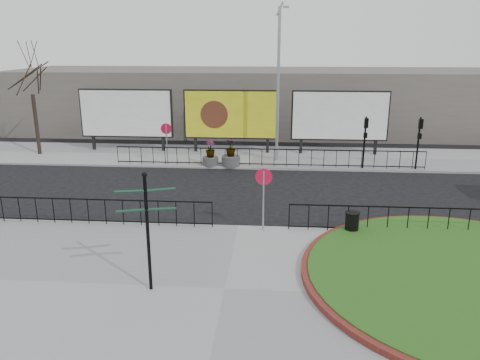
# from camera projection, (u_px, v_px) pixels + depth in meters

# --- Properties ---
(ground) EXTENTS (90.00, 90.00, 0.00)m
(ground) POSITION_uv_depth(u_px,v_px,m) (238.00, 228.00, 18.70)
(ground) COLOR black
(ground) RESTS_ON ground
(pavement_near) EXTENTS (30.00, 10.00, 0.12)m
(pavement_near) POSITION_uv_depth(u_px,v_px,m) (225.00, 290.00, 13.90)
(pavement_near) COLOR gray
(pavement_near) RESTS_ON ground
(pavement_far) EXTENTS (44.00, 6.00, 0.12)m
(pavement_far) POSITION_uv_depth(u_px,v_px,m) (253.00, 157.00, 30.16)
(pavement_far) COLOR gray
(pavement_far) RESTS_ON ground
(brick_edge) EXTENTS (10.40, 10.40, 0.18)m
(brick_edge) POSITION_uv_depth(u_px,v_px,m) (472.00, 279.00, 14.26)
(brick_edge) COLOR maroon
(brick_edge) RESTS_ON pavement_near
(grass_lawn) EXTENTS (10.00, 10.00, 0.22)m
(grass_lawn) POSITION_uv_depth(u_px,v_px,m) (472.00, 278.00, 14.26)
(grass_lawn) COLOR #2A5115
(grass_lawn) RESTS_ON pavement_near
(railing_near_left) EXTENTS (10.00, 0.10, 1.10)m
(railing_near_left) POSITION_uv_depth(u_px,v_px,m) (88.00, 211.00, 18.66)
(railing_near_left) COLOR black
(railing_near_left) RESTS_ON pavement_near
(railing_near_right) EXTENTS (9.00, 0.10, 1.10)m
(railing_near_right) POSITION_uv_depth(u_px,v_px,m) (408.00, 220.00, 17.74)
(railing_near_right) COLOR black
(railing_near_right) RESTS_ON pavement_near
(railing_far) EXTENTS (18.00, 0.10, 1.10)m
(railing_far) POSITION_uv_depth(u_px,v_px,m) (268.00, 158.00, 27.33)
(railing_far) COLOR black
(railing_far) RESTS_ON pavement_far
(speed_sign_far) EXTENTS (0.64, 0.07, 2.47)m
(speed_sign_far) POSITION_uv_depth(u_px,v_px,m) (166.00, 135.00, 27.51)
(speed_sign_far) COLOR gray
(speed_sign_far) RESTS_ON pavement_far
(speed_sign_near) EXTENTS (0.64, 0.07, 2.47)m
(speed_sign_near) POSITION_uv_depth(u_px,v_px,m) (264.00, 186.00, 17.70)
(speed_sign_near) COLOR gray
(speed_sign_near) RESTS_ON pavement_near
(billboard_left) EXTENTS (6.20, 0.31, 4.10)m
(billboard_left) POSITION_uv_depth(u_px,v_px,m) (126.00, 114.00, 30.99)
(billboard_left) COLOR black
(billboard_left) RESTS_ON pavement_far
(billboard_mid) EXTENTS (6.20, 0.31, 4.10)m
(billboard_mid) POSITION_uv_depth(u_px,v_px,m) (231.00, 115.00, 30.48)
(billboard_mid) COLOR black
(billboard_mid) RESTS_ON pavement_far
(billboard_right) EXTENTS (6.20, 0.31, 4.10)m
(billboard_right) POSITION_uv_depth(u_px,v_px,m) (340.00, 116.00, 29.96)
(billboard_right) COLOR black
(billboard_right) RESTS_ON pavement_far
(lamp_post) EXTENTS (0.74, 0.18, 9.23)m
(lamp_post) POSITION_uv_depth(u_px,v_px,m) (278.00, 83.00, 27.74)
(lamp_post) COLOR gray
(lamp_post) RESTS_ON pavement_far
(signal_pole_a) EXTENTS (0.22, 0.26, 3.00)m
(signal_pole_a) POSITION_uv_depth(u_px,v_px,m) (365.00, 135.00, 26.56)
(signal_pole_a) COLOR black
(signal_pole_a) RESTS_ON pavement_far
(signal_pole_b) EXTENTS (0.22, 0.26, 3.00)m
(signal_pole_b) POSITION_uv_depth(u_px,v_px,m) (419.00, 135.00, 26.34)
(signal_pole_b) COLOR black
(signal_pole_b) RESTS_ON pavement_far
(tree_left) EXTENTS (2.00, 2.00, 7.00)m
(tree_left) POSITION_uv_depth(u_px,v_px,m) (33.00, 100.00, 29.70)
(tree_left) COLOR #2D2119
(tree_left) RESTS_ON pavement_far
(building_backdrop) EXTENTS (40.00, 10.00, 5.00)m
(building_backdrop) POSITION_uv_depth(u_px,v_px,m) (259.00, 100.00, 39.03)
(building_backdrop) COLOR #5F5B53
(building_backdrop) RESTS_ON ground
(fingerpost_sign) EXTENTS (1.68, 0.67, 3.60)m
(fingerpost_sign) POSITION_uv_depth(u_px,v_px,m) (147.00, 220.00, 13.25)
(fingerpost_sign) COLOR black
(fingerpost_sign) RESTS_ON pavement_near
(litter_bin) EXTENTS (0.55, 0.55, 0.91)m
(litter_bin) POSITION_uv_depth(u_px,v_px,m) (352.00, 223.00, 17.64)
(litter_bin) COLOR black
(litter_bin) RESTS_ON pavement_near
(planter_a) EXTENTS (0.95, 0.95, 1.50)m
(planter_a) POSITION_uv_depth(u_px,v_px,m) (210.00, 156.00, 27.67)
(planter_a) COLOR #4C4C4F
(planter_a) RESTS_ON pavement_far
(planter_b) EXTENTS (1.10, 1.10, 1.57)m
(planter_b) POSITION_uv_depth(u_px,v_px,m) (231.00, 157.00, 27.59)
(planter_b) COLOR #4C4C4F
(planter_b) RESTS_ON pavement_far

